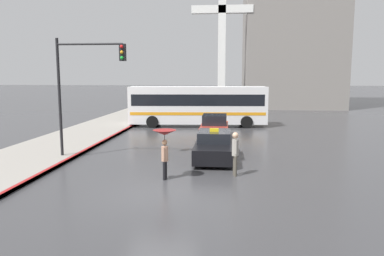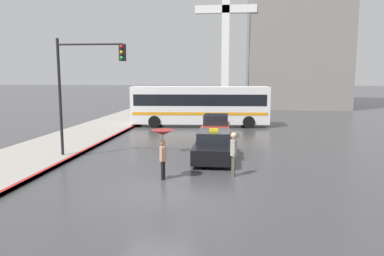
{
  "view_description": "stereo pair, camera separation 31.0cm",
  "coord_description": "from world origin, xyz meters",
  "px_view_note": "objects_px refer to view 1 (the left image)",
  "views": [
    {
      "loc": [
        2.3,
        -12.54,
        4.09
      ],
      "look_at": [
        0.51,
        6.65,
        1.4
      ],
      "focal_mm": 35.0,
      "sensor_mm": 36.0,
      "label": 1
    },
    {
      "loc": [
        2.6,
        -12.51,
        4.09
      ],
      "look_at": [
        0.51,
        6.65,
        1.4
      ],
      "focal_mm": 35.0,
      "sensor_mm": 36.0,
      "label": 2
    }
  ],
  "objects_px": {
    "taxi": "(214,146)",
    "traffic_light": "(85,76)",
    "sedan_red": "(214,127)",
    "monument_cross": "(222,31)",
    "pedestrian_man": "(235,150)",
    "city_bus": "(198,104)",
    "pedestrian_with_umbrella": "(165,141)"
  },
  "relations": [
    {
      "from": "taxi",
      "to": "traffic_light",
      "type": "bearing_deg",
      "value": 5.33
    },
    {
      "from": "sedan_red",
      "to": "monument_cross",
      "type": "relative_size",
      "value": 0.27
    },
    {
      "from": "pedestrian_man",
      "to": "traffic_light",
      "type": "relative_size",
      "value": 0.31
    },
    {
      "from": "sedan_red",
      "to": "traffic_light",
      "type": "height_order",
      "value": "traffic_light"
    },
    {
      "from": "city_bus",
      "to": "taxi",
      "type": "bearing_deg",
      "value": 4.16
    },
    {
      "from": "sedan_red",
      "to": "monument_cross",
      "type": "distance_m",
      "value": 22.76
    },
    {
      "from": "pedestrian_man",
      "to": "monument_cross",
      "type": "bearing_deg",
      "value": 171.43
    },
    {
      "from": "sedan_red",
      "to": "monument_cross",
      "type": "height_order",
      "value": "monument_cross"
    },
    {
      "from": "pedestrian_with_umbrella",
      "to": "taxi",
      "type": "bearing_deg",
      "value": -21.55
    },
    {
      "from": "pedestrian_man",
      "to": "traffic_light",
      "type": "distance_m",
      "value": 8.22
    },
    {
      "from": "city_bus",
      "to": "pedestrian_man",
      "type": "bearing_deg",
      "value": 6.04
    },
    {
      "from": "taxi",
      "to": "pedestrian_man",
      "type": "distance_m",
      "value": 3.29
    },
    {
      "from": "traffic_light",
      "to": "pedestrian_man",
      "type": "bearing_deg",
      "value": -19.29
    },
    {
      "from": "sedan_red",
      "to": "city_bus",
      "type": "distance_m",
      "value": 6.02
    },
    {
      "from": "pedestrian_with_umbrella",
      "to": "monument_cross",
      "type": "xyz_separation_m",
      "value": [
        1.74,
        31.48,
        7.79
      ]
    },
    {
      "from": "city_bus",
      "to": "pedestrian_man",
      "type": "height_order",
      "value": "city_bus"
    },
    {
      "from": "taxi",
      "to": "pedestrian_man",
      "type": "xyz_separation_m",
      "value": [
        0.97,
        -3.11,
        0.43
      ]
    },
    {
      "from": "taxi",
      "to": "monument_cross",
      "type": "height_order",
      "value": "monument_cross"
    },
    {
      "from": "pedestrian_man",
      "to": "traffic_light",
      "type": "height_order",
      "value": "traffic_light"
    },
    {
      "from": "city_bus",
      "to": "traffic_light",
      "type": "height_order",
      "value": "traffic_light"
    },
    {
      "from": "pedestrian_man",
      "to": "monument_cross",
      "type": "distance_m",
      "value": 31.8
    },
    {
      "from": "city_bus",
      "to": "pedestrian_with_umbrella",
      "type": "relative_size",
      "value": 5.63
    },
    {
      "from": "pedestrian_with_umbrella",
      "to": "monument_cross",
      "type": "bearing_deg",
      "value": 0.19
    },
    {
      "from": "sedan_red",
      "to": "pedestrian_with_umbrella",
      "type": "height_order",
      "value": "pedestrian_with_umbrella"
    },
    {
      "from": "taxi",
      "to": "city_bus",
      "type": "distance_m",
      "value": 12.41
    },
    {
      "from": "pedestrian_with_umbrella",
      "to": "traffic_light",
      "type": "xyz_separation_m",
      "value": [
        -4.44,
        3.33,
        2.52
      ]
    },
    {
      "from": "sedan_red",
      "to": "pedestrian_man",
      "type": "distance_m",
      "value": 9.71
    },
    {
      "from": "city_bus",
      "to": "traffic_light",
      "type": "xyz_separation_m",
      "value": [
        -4.49,
        -12.81,
        2.28
      ]
    },
    {
      "from": "traffic_light",
      "to": "monument_cross",
      "type": "relative_size",
      "value": 0.36
    },
    {
      "from": "city_bus",
      "to": "pedestrian_with_umbrella",
      "type": "height_order",
      "value": "city_bus"
    },
    {
      "from": "taxi",
      "to": "traffic_light",
      "type": "xyz_separation_m",
      "value": [
        -6.26,
        -0.58,
        3.44
      ]
    },
    {
      "from": "city_bus",
      "to": "sedan_red",
      "type": "bearing_deg",
      "value": 11.31
    }
  ]
}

